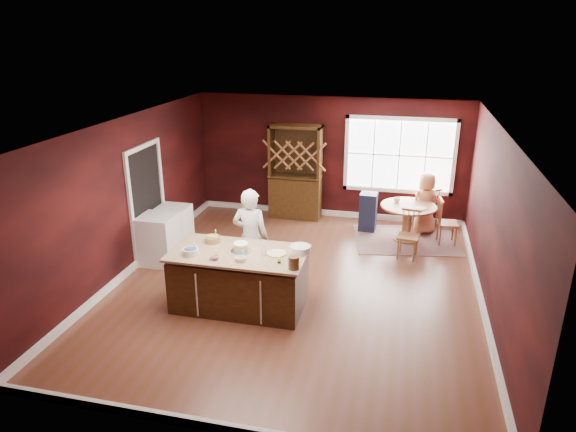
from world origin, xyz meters
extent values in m
plane|color=brown|center=(0.00, 0.00, 0.00)|extent=(7.00, 7.00, 0.00)
plane|color=white|center=(0.00, 0.00, 2.70)|extent=(7.00, 7.00, 0.00)
plane|color=black|center=(0.00, 3.50, 1.35)|extent=(6.00, 0.00, 6.00)
plane|color=black|center=(0.00, -3.50, 1.35)|extent=(6.00, 0.00, 6.00)
plane|color=black|center=(-3.00, 0.00, 1.35)|extent=(0.00, 7.00, 7.00)
plane|color=black|center=(3.00, 0.00, 1.35)|extent=(0.00, 7.00, 7.00)
cube|color=#442F11|center=(-0.71, -0.88, 0.41)|extent=(1.98, 1.00, 0.83)
cube|color=beige|center=(-0.71, -0.88, 0.90)|extent=(2.06, 1.08, 0.04)
cylinder|color=brown|center=(1.77, 2.39, 0.02)|extent=(0.51, 0.51, 0.04)
cylinder|color=brown|center=(1.77, 2.39, 0.35)|extent=(0.18, 0.18, 0.67)
cylinder|color=brown|center=(1.77, 2.39, 0.73)|extent=(1.10, 1.10, 0.04)
imported|color=silver|center=(-0.75, -0.14, 0.84)|extent=(0.63, 0.43, 1.69)
cylinder|color=silver|center=(-1.37, -1.13, 0.97)|extent=(0.24, 0.24, 0.09)
cylinder|color=olive|center=(-1.23, -0.61, 0.97)|extent=(0.25, 0.25, 0.09)
cylinder|color=white|center=(-0.97, -1.22, 0.95)|extent=(0.14, 0.14, 0.05)
cylinder|color=white|center=(-0.58, -1.18, 0.95)|extent=(0.16, 0.16, 0.06)
cylinder|color=silver|center=(-0.31, -0.91, 0.99)|extent=(0.07, 0.07, 0.14)
cylinder|color=#FEF9C9|center=(-0.13, -0.82, 0.93)|extent=(0.30, 0.30, 0.02)
cylinder|color=white|center=(0.20, -0.69, 0.97)|extent=(0.31, 0.31, 0.11)
cylinder|color=#442A17|center=(0.23, -1.25, 1.01)|extent=(0.16, 0.16, 0.19)
cube|color=brown|center=(1.77, 2.39, 0.01)|extent=(2.27, 1.89, 0.01)
imported|color=tan|center=(2.11, 2.89, 0.65)|extent=(0.76, 0.69, 1.30)
cylinder|color=beige|center=(2.01, 2.24, 0.76)|extent=(0.21, 0.21, 0.02)
imported|color=silver|center=(1.53, 2.53, 0.80)|extent=(0.14, 0.14, 0.10)
cube|color=black|center=(-0.73, 3.22, 1.05)|extent=(1.15, 0.48, 2.11)
cube|color=silver|center=(-2.64, 0.28, 0.46)|extent=(0.63, 0.61, 0.91)
cube|color=white|center=(-2.64, 0.92, 0.43)|extent=(0.60, 0.58, 0.86)
camera|label=1|loc=(1.62, -7.57, 4.12)|focal=32.00mm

